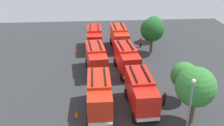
% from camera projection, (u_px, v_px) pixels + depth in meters
% --- Properties ---
extents(ground_plane, '(56.34, 56.34, 0.00)m').
position_uv_depth(ground_plane, '(112.00, 72.00, 37.39)').
color(ground_plane, '#2D3033').
extents(fire_truck_0, '(7.23, 2.81, 3.88)m').
position_uv_depth(fire_truck_0, '(95.00, 37.00, 44.90)').
color(fire_truck_0, red).
rests_on(fire_truck_0, ground).
extents(fire_truck_1, '(7.40, 3.32, 3.88)m').
position_uv_depth(fire_truck_1, '(96.00, 58.00, 36.57)').
color(fire_truck_1, red).
rests_on(fire_truck_1, ground).
extents(fire_truck_2, '(7.22, 2.80, 3.88)m').
position_uv_depth(fire_truck_2, '(99.00, 94.00, 27.66)').
color(fire_truck_2, red).
rests_on(fire_truck_2, ground).
extents(fire_truck_3, '(7.29, 2.99, 3.88)m').
position_uv_depth(fire_truck_3, '(119.00, 37.00, 45.21)').
color(fire_truck_3, red).
rests_on(fire_truck_3, ground).
extents(fire_truck_4, '(7.40, 3.32, 3.88)m').
position_uv_depth(fire_truck_4, '(126.00, 58.00, 36.57)').
color(fire_truck_4, red).
rests_on(fire_truck_4, ground).
extents(fire_truck_5, '(7.29, 2.97, 3.88)m').
position_uv_depth(fire_truck_5, '(141.00, 91.00, 28.30)').
color(fire_truck_5, red).
rests_on(fire_truck_5, ground).
extents(firefighter_0, '(0.40, 0.48, 1.68)m').
position_uv_depth(firefighter_0, '(164.00, 99.00, 29.05)').
color(firefighter_0, black).
rests_on(firefighter_0, ground).
extents(firefighter_1, '(0.30, 0.45, 1.81)m').
position_uv_depth(firefighter_1, '(140.00, 80.00, 32.93)').
color(firefighter_1, black).
rests_on(firefighter_1, ground).
extents(firefighter_2, '(0.43, 0.48, 1.83)m').
position_uv_depth(firefighter_2, '(141.00, 42.00, 46.07)').
color(firefighter_2, black).
rests_on(firefighter_2, ground).
extents(tree_0, '(3.19, 3.19, 4.94)m').
position_uv_depth(tree_0, '(154.00, 25.00, 47.85)').
color(tree_0, brown).
rests_on(tree_0, ground).
extents(tree_1, '(3.90, 3.90, 6.05)m').
position_uv_depth(tree_1, '(152.00, 30.00, 42.36)').
color(tree_1, brown).
rests_on(tree_1, ground).
extents(tree_2, '(3.11, 3.11, 4.81)m').
position_uv_depth(tree_2, '(184.00, 76.00, 29.24)').
color(tree_2, brown).
rests_on(tree_2, ground).
extents(tree_3, '(4.01, 4.01, 6.22)m').
position_uv_depth(tree_3, '(196.00, 87.00, 24.95)').
color(tree_3, brown).
rests_on(tree_3, ground).
extents(traffic_cone_0, '(0.48, 0.48, 0.68)m').
position_uv_depth(traffic_cone_0, '(77.00, 50.00, 44.45)').
color(traffic_cone_0, '#F2600C').
rests_on(traffic_cone_0, ground).
extents(traffic_cone_1, '(0.47, 0.47, 0.68)m').
position_uv_depth(traffic_cone_1, '(77.00, 113.00, 27.49)').
color(traffic_cone_1, '#F2600C').
rests_on(traffic_cone_1, ground).
extents(lamppost, '(0.36, 0.36, 6.94)m').
position_uv_depth(lamppost, '(189.00, 109.00, 21.81)').
color(lamppost, slate).
rests_on(lamppost, ground).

